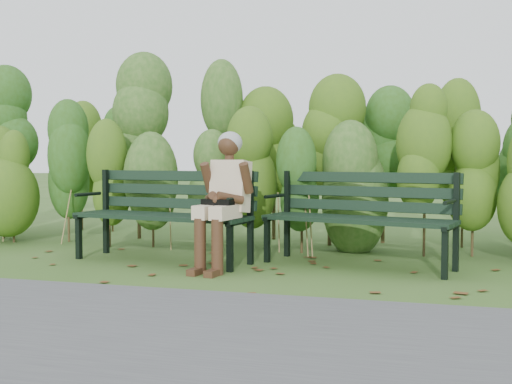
# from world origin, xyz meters

# --- Properties ---
(ground) EXTENTS (80.00, 80.00, 0.00)m
(ground) POSITION_xyz_m (0.00, 0.00, 0.00)
(ground) COLOR #355B1D
(footpath) EXTENTS (60.00, 2.50, 0.01)m
(footpath) POSITION_xyz_m (0.00, -2.20, 0.01)
(footpath) COLOR #474749
(footpath) RESTS_ON ground
(hedge_band) EXTENTS (11.04, 1.67, 2.42)m
(hedge_band) POSITION_xyz_m (0.00, 1.86, 1.26)
(hedge_band) COLOR #47381E
(hedge_band) RESTS_ON ground
(leaf_litter) EXTENTS (5.54, 2.26, 0.01)m
(leaf_litter) POSITION_xyz_m (-0.30, -0.24, 0.00)
(leaf_litter) COLOR brown
(leaf_litter) RESTS_ON ground
(bench_left) EXTENTS (2.00, 0.94, 0.96)m
(bench_left) POSITION_xyz_m (-1.01, 0.44, 0.57)
(bench_left) COLOR black
(bench_left) RESTS_ON ground
(bench_right) EXTENTS (2.00, 1.10, 0.95)m
(bench_right) POSITION_xyz_m (1.02, 0.67, 0.56)
(bench_right) COLOR black
(bench_right) RESTS_ON ground
(seated_woman) EXTENTS (0.55, 0.81, 1.36)m
(seated_woman) POSITION_xyz_m (-0.26, 0.12, 0.77)
(seated_woman) COLOR beige
(seated_woman) RESTS_ON ground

